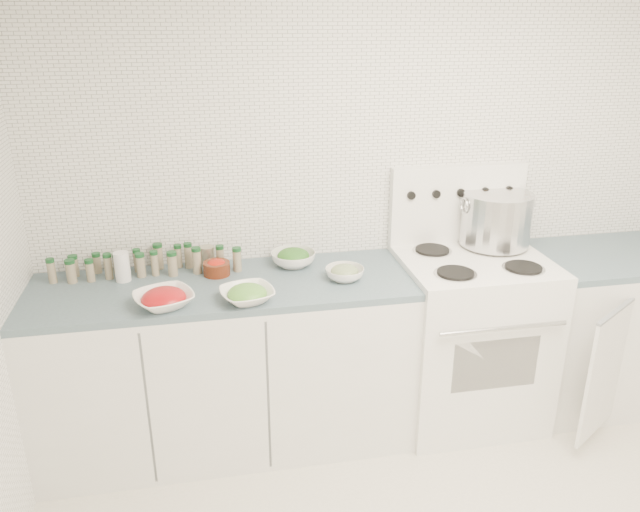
{
  "coord_description": "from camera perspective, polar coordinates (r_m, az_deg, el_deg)",
  "views": [
    {
      "loc": [
        -0.89,
        -1.61,
        2.13
      ],
      "look_at": [
        -0.35,
        1.14,
        1.03
      ],
      "focal_mm": 35.0,
      "sensor_mm": 36.0,
      "label": 1
    }
  ],
  "objects": [
    {
      "name": "bowl_snowpea",
      "position": [
        2.85,
        -6.68,
        -3.48
      ],
      "size": [
        0.29,
        0.29,
        0.08
      ],
      "color": "white",
      "rests_on": "counter_left"
    },
    {
      "name": "bowl_tomato",
      "position": [
        2.87,
        -14.09,
        -3.8
      ],
      "size": [
        0.33,
        0.33,
        0.09
      ],
      "color": "white",
      "rests_on": "counter_left"
    },
    {
      "name": "bowl_pepper",
      "position": [
        3.15,
        -9.43,
        -1.02
      ],
      "size": [
        0.13,
        0.13,
        0.08
      ],
      "color": "#531F0E",
      "rests_on": "counter_left"
    },
    {
      "name": "tin_can",
      "position": [
        3.28,
        -10.27,
        0.02
      ],
      "size": [
        0.09,
        0.09,
        0.1
      ],
      "primitive_type": "cylinder",
      "rotation": [
        0.0,
        0.0,
        0.19
      ],
      "color": "#9C9684",
      "rests_on": "counter_left"
    },
    {
      "name": "stock_pot",
      "position": [
        3.49,
        15.82,
        3.47
      ],
      "size": [
        0.39,
        0.37,
        0.28
      ],
      "rotation": [
        0.0,
        0.0,
        0.08
      ],
      "color": "silver",
      "rests_on": "stove"
    },
    {
      "name": "stove",
      "position": [
        3.51,
        13.37,
        -6.88
      ],
      "size": [
        0.76,
        0.7,
        1.36
      ],
      "color": "white",
      "rests_on": "ground"
    },
    {
      "name": "spice_cluster",
      "position": [
        3.23,
        -15.84,
        -0.57
      ],
      "size": [
        0.93,
        0.16,
        0.14
      ],
      "color": "gray",
      "rests_on": "counter_left"
    },
    {
      "name": "bowl_zucchini",
      "position": [
        3.06,
        2.27,
        -1.53
      ],
      "size": [
        0.21,
        0.21,
        0.08
      ],
      "color": "white",
      "rests_on": "counter_left"
    },
    {
      "name": "room_walls",
      "position": [
        1.92,
        17.02,
        3.16
      ],
      "size": [
        3.54,
        3.04,
        2.52
      ],
      "color": "white",
      "rests_on": "ground"
    },
    {
      "name": "bowl_broccoli",
      "position": [
        3.23,
        -2.45,
        -0.13
      ],
      "size": [
        0.29,
        0.29,
        0.09
      ],
      "color": "white",
      "rests_on": "counter_left"
    },
    {
      "name": "counter_left",
      "position": [
        3.26,
        -8.49,
        -9.77
      ],
      "size": [
        1.85,
        0.62,
        0.9
      ],
      "color": "white",
      "rests_on": "ground"
    },
    {
      "name": "salt_canister",
      "position": [
        3.18,
        -17.64,
        -0.94
      ],
      "size": [
        0.09,
        0.09,
        0.15
      ],
      "primitive_type": "cylinder",
      "rotation": [
        0.0,
        0.0,
        0.21
      ],
      "color": "white",
      "rests_on": "counter_left"
    },
    {
      "name": "counter_right",
      "position": [
        3.93,
        24.41,
        -5.94
      ],
      "size": [
        0.89,
        0.85,
        0.9
      ],
      "color": "white",
      "rests_on": "ground"
    }
  ]
}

